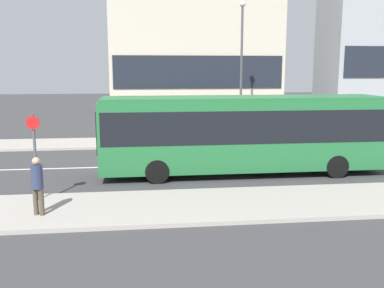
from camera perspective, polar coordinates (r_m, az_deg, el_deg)
The scene contains 10 objects.
ground_plane at distance 20.14m, azimuth -4.32°, elevation -2.91°, with size 120.00×120.00×0.00m, color #3A3A3D.
sidewalk_near at distance 14.10m, azimuth -3.16°, elevation -8.32°, with size 44.00×3.50×0.13m.
sidewalk_far at distance 26.25m, azimuth -4.93°, elevation 0.26°, with size 44.00×3.50×0.13m.
lane_centerline at distance 20.14m, azimuth -4.32°, elevation -2.90°, with size 41.80×0.16×0.01m.
apartment_block_left_tower at distance 32.80m, azimuth 0.16°, elevation 15.72°, with size 12.05×6.66×15.51m.
city_bus at distance 18.39m, azimuth 6.81°, elevation 1.88°, with size 12.09×2.59×3.34m.
parked_car_0 at distance 26.89m, azimuth 23.19°, elevation 0.88°, with size 4.26×1.74×1.25m.
pedestrian_near_stop at distance 13.64m, azimuth -19.92°, elevation -4.82°, with size 0.34×0.34×1.78m.
bus_stop_sign at distance 15.09m, azimuth -20.22°, elevation -0.86°, with size 0.44×0.12×2.90m.
street_lamp at distance 25.87m, azimuth 6.62°, elevation 11.16°, with size 0.36×0.36×8.23m.
Camera 1 is at (-0.83, -19.61, 4.50)m, focal length 40.00 mm.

